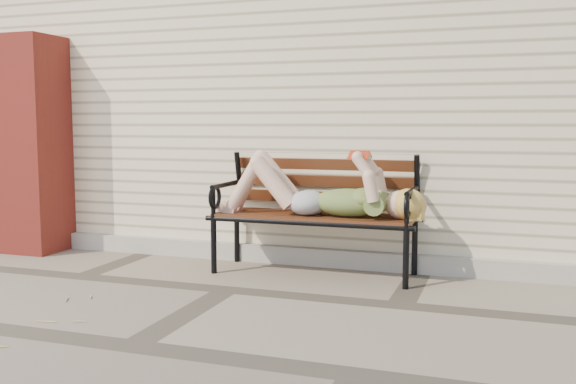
% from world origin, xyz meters
% --- Properties ---
extents(ground, '(80.00, 80.00, 0.00)m').
position_xyz_m(ground, '(0.00, 0.00, 0.00)').
color(ground, gray).
rests_on(ground, ground).
extents(house_wall, '(8.00, 4.00, 3.00)m').
position_xyz_m(house_wall, '(0.00, 3.00, 1.50)').
color(house_wall, beige).
rests_on(house_wall, ground).
extents(foundation_strip, '(8.00, 0.10, 0.15)m').
position_xyz_m(foundation_strip, '(0.00, 0.97, 0.07)').
color(foundation_strip, '#AAA39A').
rests_on(foundation_strip, ground).
extents(brick_pillar, '(0.50, 0.50, 2.00)m').
position_xyz_m(brick_pillar, '(-2.30, 0.75, 1.00)').
color(brick_pillar, '#AE3127').
rests_on(brick_pillar, ground).
extents(garden_bench, '(1.74, 0.69, 1.13)m').
position_xyz_m(garden_bench, '(0.45, 0.78, 0.63)').
color(garden_bench, black).
rests_on(garden_bench, ground).
extents(reading_woman, '(1.64, 0.37, 0.52)m').
position_xyz_m(reading_woman, '(0.47, 0.65, 0.67)').
color(reading_woman, '#09353F').
rests_on(reading_woman, ground).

